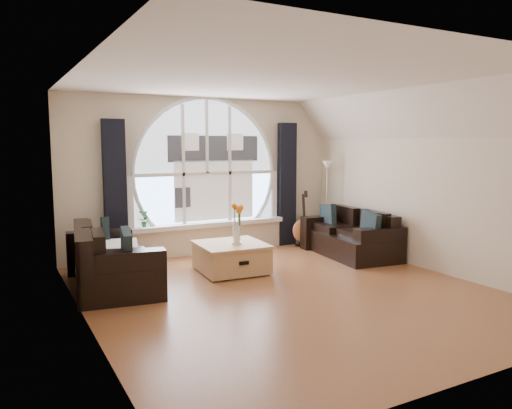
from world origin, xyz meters
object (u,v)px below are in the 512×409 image
coffee_chest (231,256)px  potted_plant (144,218)px  sofa_left (112,257)px  sofa_right (350,233)px  guitar (302,219)px  vase_flowers (236,218)px  floor_lamp (326,203)px

coffee_chest → potted_plant: size_ratio=3.21×
sofa_left → sofa_right: sofa_left is taller
guitar → potted_plant: size_ratio=3.49×
vase_flowers → floor_lamp: (2.37, 1.00, -0.03)m
sofa_right → floor_lamp: 0.99m
coffee_chest → guitar: size_ratio=0.92×
coffee_chest → floor_lamp: (2.42, 0.90, 0.56)m
guitar → vase_flowers: bearing=-131.5°
vase_flowers → floor_lamp: 2.58m
sofa_left → guitar: 3.82m
sofa_left → coffee_chest: bearing=5.8°
sofa_left → potted_plant: bearing=66.1°
sofa_right → sofa_left: bearing=-173.7°
sofa_right → potted_plant: 3.48m
vase_flowers → guitar: bearing=30.4°
sofa_left → sofa_right: bearing=7.1°
guitar → potted_plant: guitar is taller
floor_lamp → potted_plant: size_ratio=5.27×
sofa_right → coffee_chest: sofa_right is taller
sofa_right → vase_flowers: bearing=-170.2°
sofa_right → potted_plant: bearing=164.1°
sofa_left → floor_lamp: bearing=19.3°
sofa_left → guitar: guitar is taller
coffee_chest → potted_plant: potted_plant is taller
vase_flowers → potted_plant: 1.76m
vase_flowers → guitar: vase_flowers is taller
vase_flowers → floor_lamp: floor_lamp is taller
sofa_left → sofa_right: (4.00, -0.05, 0.00)m
sofa_left → guitar: bearing=22.4°
floor_lamp → vase_flowers: bearing=-157.1°
floor_lamp → guitar: size_ratio=1.51×
floor_lamp → guitar: floor_lamp is taller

